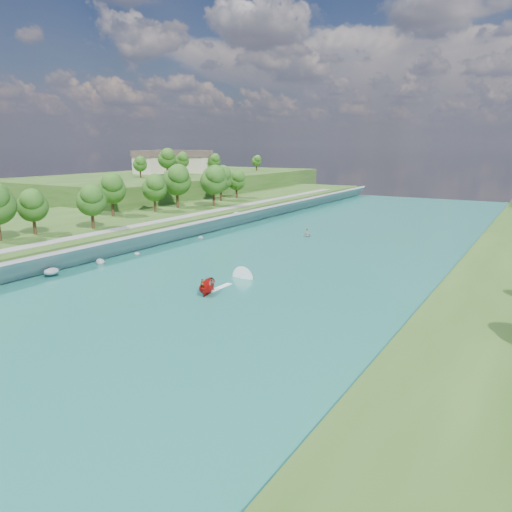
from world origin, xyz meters
The scene contains 11 objects.
ground centered at (0.00, 0.00, 0.00)m, with size 260.00×260.00×0.00m, color #2D5119.
river_water centered at (0.00, 20.00, 0.05)m, with size 55.00×240.00×0.10m, color #1B6664.
berm_west centered at (-50.00, 20.00, 1.75)m, with size 45.00×240.00×3.50m, color #2D5119.
ridge_west centered at (-82.50, 95.00, 4.50)m, with size 60.00×120.00×9.00m, color #2D5119.
riprap_bank centered at (-25.85, 19.40, 1.80)m, with size 4.60×236.00×4.07m.
riverside_path centered at (-32.50, 20.00, 3.55)m, with size 3.00×200.00×0.10m, color gray.
ridge_houses centered at (-88.67, 100.00, 13.31)m, with size 29.50×29.50×8.40m.
trees_west centered at (-42.46, 15.39, 9.13)m, with size 17.02×145.97×13.04m.
trees_ridge centered at (-74.75, 92.92, 13.59)m, with size 18.93×62.15×10.94m.
motorboat centered at (0.73, 1.57, 0.90)m, with size 3.60×19.27×2.12m.
raft centered at (-5.93, 46.12, 0.47)m, with size 3.36×3.70×1.61m.
Camera 1 is at (39.12, -51.25, 19.54)m, focal length 35.00 mm.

